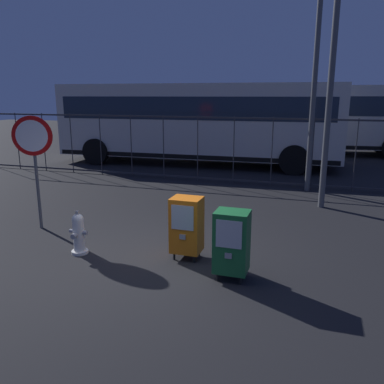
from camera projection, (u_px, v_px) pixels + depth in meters
The scene contains 10 objects.
ground_plane at pixel (151, 262), 6.34m from camera, with size 60.00×60.00×0.00m, color black.
fire_hydrant at pixel (79, 234), 6.61m from camera, with size 0.33×0.32×0.75m.
newspaper_box_primary at pixel (187, 225), 6.37m from camera, with size 0.48×0.42×1.02m.
newspaper_box_secondary at pixel (232, 242), 5.64m from camera, with size 0.48×0.42×1.02m.
stop_sign at pixel (34, 149), 7.58m from camera, with size 0.71×0.31×2.23m.
fence_barrier at pixel (234, 150), 11.76m from camera, with size 18.03×0.04×2.00m.
bus_near at pixel (197, 119), 14.99m from camera, with size 10.59×3.11×3.00m.
bus_far at pixel (302, 115), 17.89m from camera, with size 10.72×3.75×3.00m.
street_light_near_left at pixel (318, 31), 10.13m from camera, with size 0.32×0.32×7.28m.
street_light_near_right at pixel (334, 43), 8.58m from camera, with size 0.32×0.32×6.30m.
Camera 1 is at (2.45, -5.40, 2.61)m, focal length 37.00 mm.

